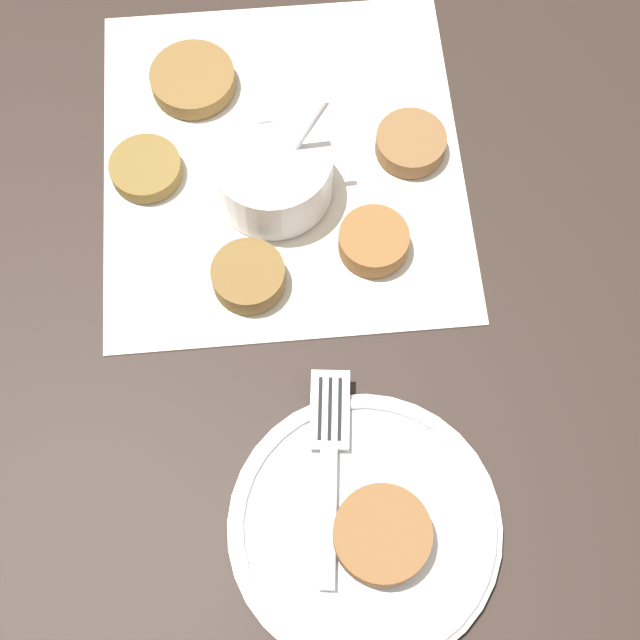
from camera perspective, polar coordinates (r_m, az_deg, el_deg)
ground_plane at (r=0.77m, az=-1.09°, el=11.17°), size 4.00×4.00×0.00m
napkin at (r=0.76m, az=-2.41°, el=10.19°), size 0.35×0.33×0.00m
sauce_bowl at (r=0.73m, az=-3.03°, el=9.32°), size 0.10×0.10×0.10m
fritter_0 at (r=0.71m, az=3.45°, el=5.05°), size 0.06×0.06×0.02m
fritter_1 at (r=0.80m, az=-8.14°, el=15.00°), size 0.07×0.07×0.02m
fritter_2 at (r=0.70m, az=-4.60°, el=2.81°), size 0.06×0.06×0.02m
fritter_3 at (r=0.76m, az=5.82°, el=11.20°), size 0.06×0.06×0.02m
fritter_4 at (r=0.76m, az=-11.09°, el=9.49°), size 0.06×0.06×0.01m
serving_plate at (r=0.65m, az=2.88°, el=-13.06°), size 0.19×0.19×0.02m
fritter_on_plate at (r=0.63m, az=4.32°, el=-13.50°), size 0.07×0.07×0.02m
fork at (r=0.64m, az=0.57°, el=-8.38°), size 0.16×0.05×0.00m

